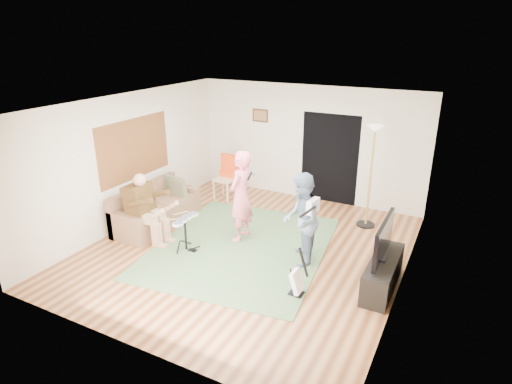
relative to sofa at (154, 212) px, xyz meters
The scene contains 19 objects.
floor 2.31m from the sofa, ahead, with size 6.00×6.00×0.00m, color brown.
walls 2.53m from the sofa, ahead, with size 5.50×6.00×2.70m, color silver, non-canonical shape.
ceiling 3.34m from the sofa, ahead, with size 6.00×6.00×0.00m, color white.
window_blinds 1.36m from the sofa, 167.19° to the left, with size 2.05×2.05×0.00m, color brown.
doorway 4.13m from the sofa, 45.53° to the left, with size 2.10×2.10×0.00m, color black.
picture_frame 3.48m from the sofa, 70.23° to the left, with size 0.42×0.03×0.32m, color #3F2314.
area_rug 2.16m from the sofa, ahead, with size 3.06×3.67×0.02m, color #4B6F44.
sofa is the anchor object (origin of this frame).
drummer 0.81m from the sofa, 57.30° to the right, with size 0.88×0.49×1.35m.
drum_kit 1.44m from the sofa, 26.74° to the right, with size 0.37×0.66×0.68m.
singer 2.07m from the sofa, ahead, with size 0.65×0.43×1.78m, color #F66B82.
microphone 2.42m from the sofa, ahead, with size 0.06×0.06×0.24m, color black, non-canonical shape.
guitarist 3.38m from the sofa, ahead, with size 0.80×0.62×1.64m, color slate.
guitar_held 3.64m from the sofa, ahead, with size 0.12×0.60×0.26m, color white, non-canonical shape.
guitar_spare 3.82m from the sofa, 15.92° to the right, with size 0.30×0.27×0.83m.
torchiere_lamp 4.61m from the sofa, 26.06° to the left, with size 0.38×0.38×2.12m.
dining_chair 2.05m from the sofa, 73.43° to the left, with size 0.46×0.49×1.06m.
tv_cabinet 4.80m from the sofa, ahead, with size 0.40×1.40×0.50m, color black.
television 4.78m from the sofa, ahead, with size 0.06×1.16×0.61m, color black.
Camera 1 is at (3.40, -6.24, 3.85)m, focal length 30.00 mm.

